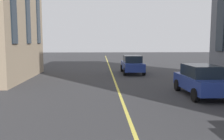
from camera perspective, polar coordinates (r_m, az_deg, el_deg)
lane_centre_line at (r=18.17m, az=1.09°, el=-3.78°), size 80.00×0.16×0.01m
car_blue_parked_a at (r=15.80m, az=20.02°, el=-2.19°), size 4.70×2.14×1.88m
car_blue_parked_b at (r=25.43m, az=4.74°, el=1.35°), size 4.70×2.14×1.88m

